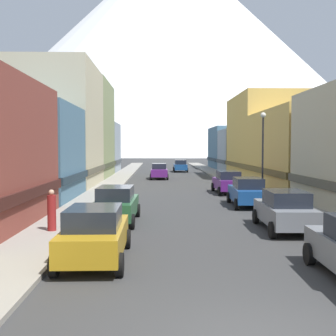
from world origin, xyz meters
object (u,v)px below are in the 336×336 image
at_px(car_left_1, 116,204).
at_px(car_driving_1, 159,171).
at_px(pedestrian_0, 52,212).
at_px(car_right_2, 248,192).
at_px(car_right_1, 285,210).
at_px(car_driving_0, 180,166).
at_px(potted_plant_0, 298,196).
at_px(streetlamp_right, 263,142).
at_px(car_right_3, 228,182).
at_px(car_left_0, 95,234).

height_order(car_left_1, car_driving_1, same).
relative_size(car_left_1, car_driving_1, 1.01).
bearing_deg(pedestrian_0, car_right_2, 38.38).
bearing_deg(car_right_1, pedestrian_0, -177.27).
bearing_deg(car_driving_0, car_left_1, -97.53).
distance_m(car_driving_0, potted_plant_0, 35.79).
distance_m(car_right_2, car_driving_0, 35.54).
distance_m(pedestrian_0, streetlamp_right, 15.88).
xyz_separation_m(car_right_1, car_driving_0, (-2.20, 42.95, 0.00)).
height_order(car_left_1, potted_plant_0, car_left_1).
relative_size(car_right_3, pedestrian_0, 2.55).
distance_m(car_right_1, car_right_2, 7.48).
bearing_deg(potted_plant_0, streetlamp_right, 124.96).
height_order(car_left_1, car_right_3, same).
xyz_separation_m(car_left_0, streetlamp_right, (9.15, 14.63, 3.09)).
relative_size(car_driving_0, pedestrian_0, 2.53).
bearing_deg(car_right_2, car_driving_0, 93.55).
bearing_deg(car_left_0, car_right_2, 58.05).
relative_size(car_right_1, potted_plant_0, 5.11).
height_order(car_left_0, car_left_1, same).
bearing_deg(pedestrian_0, car_driving_1, 81.20).
relative_size(car_left_1, car_right_2, 1.00).
distance_m(car_right_1, potted_plant_0, 8.23).
bearing_deg(car_right_3, streetlamp_right, -71.90).
relative_size(car_right_2, car_right_3, 1.01).
distance_m(car_right_3, car_driving_1, 15.84).
height_order(car_left_0, streetlamp_right, streetlamp_right).
bearing_deg(car_left_1, car_right_1, -15.30).
relative_size(car_left_1, car_right_1, 1.00).
xyz_separation_m(car_left_1, car_right_3, (7.60, 12.59, 0.00)).
distance_m(car_driving_1, potted_plant_0, 23.61).
bearing_deg(car_driving_1, car_left_1, -94.58).
height_order(car_left_0, car_driving_1, same).
xyz_separation_m(car_right_2, car_driving_0, (-2.20, 35.47, 0.00)).
height_order(car_driving_1, streetlamp_right, streetlamp_right).
height_order(car_left_0, car_right_1, same).
height_order(car_right_1, car_right_2, same).
distance_m(car_left_0, car_right_2, 14.36).
distance_m(car_driving_0, pedestrian_0, 44.14).
xyz_separation_m(car_right_3, potted_plant_0, (3.20, -7.10, -0.28)).
relative_size(car_right_1, pedestrian_0, 2.57).
xyz_separation_m(car_right_2, car_right_3, (0.00, 7.19, 0.00)).
relative_size(car_right_3, streetlamp_right, 0.76).
xyz_separation_m(car_left_1, potted_plant_0, (10.80, 5.49, -0.28)).
relative_size(car_right_2, streetlamp_right, 0.76).
distance_m(car_right_2, pedestrian_0, 12.82).
distance_m(car_left_0, car_driving_0, 47.96).
bearing_deg(potted_plant_0, car_right_1, -112.93).
relative_size(car_driving_1, pedestrian_0, 2.53).
bearing_deg(potted_plant_0, car_left_1, -153.05).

